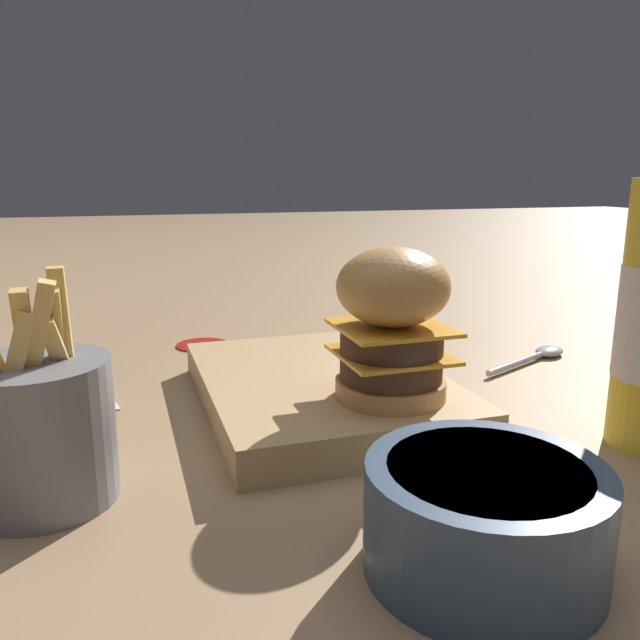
% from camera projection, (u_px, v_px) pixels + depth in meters
% --- Properties ---
extents(ground_plane, '(6.00, 6.00, 0.00)m').
position_uv_depth(ground_plane, '(340.00, 418.00, 0.55)').
color(ground_plane, '#9E7A56').
extents(serving_board, '(0.28, 0.21, 0.03)m').
position_uv_depth(serving_board, '(320.00, 389.00, 0.58)').
color(serving_board, tan).
rests_on(serving_board, ground_plane).
extents(burger, '(0.09, 0.09, 0.12)m').
position_uv_depth(burger, '(392.00, 322.00, 0.50)').
color(burger, tan).
rests_on(burger, serving_board).
extents(fries_basket, '(0.09, 0.09, 0.16)m').
position_uv_depth(fries_basket, '(39.00, 425.00, 0.40)').
color(fries_basket, slate).
rests_on(fries_basket, ground_plane).
extents(side_bowl, '(0.13, 0.13, 0.06)m').
position_uv_depth(side_bowl, '(484.00, 515.00, 0.33)').
color(side_bowl, '#384C66').
rests_on(side_bowl, ground_plane).
extents(spoon, '(0.08, 0.14, 0.01)m').
position_uv_depth(spoon, '(540.00, 355.00, 0.72)').
color(spoon, '#B2B2B7').
rests_on(spoon, ground_plane).
extents(ketchup_puddle, '(0.06, 0.06, 0.00)m').
position_uv_depth(ketchup_puddle, '(202.00, 344.00, 0.78)').
color(ketchup_puddle, '#B21E14').
rests_on(ketchup_puddle, ground_plane).
extents(parchment_square, '(0.16, 0.16, 0.00)m').
position_uv_depth(parchment_square, '(30.00, 400.00, 0.59)').
color(parchment_square, beige).
rests_on(parchment_square, ground_plane).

